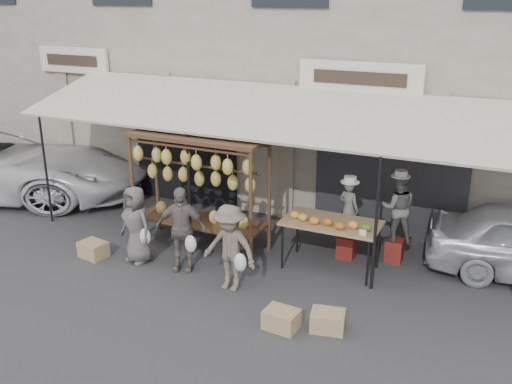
{
  "coord_description": "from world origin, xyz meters",
  "views": [
    {
      "loc": [
        4.33,
        -7.33,
        4.7
      ],
      "look_at": [
        0.25,
        1.4,
        1.3
      ],
      "focal_mm": 40.0,
      "sensor_mm": 36.0,
      "label": 1
    }
  ],
  "objects_px": {
    "produce_table": "(331,224)",
    "vendor_right": "(398,208)",
    "vendor_left": "(349,209)",
    "crate_near_b": "(328,321)",
    "banana_rack": "(198,171)",
    "crate_near_a": "(281,319)",
    "customer_right": "(230,248)",
    "customer_left": "(136,225)",
    "customer_mid": "(181,229)",
    "crate_far": "(93,249)"
  },
  "relations": [
    {
      "from": "vendor_right",
      "to": "vendor_left",
      "type": "bearing_deg",
      "value": -1.09
    },
    {
      "from": "produce_table",
      "to": "customer_right",
      "type": "relative_size",
      "value": 1.15
    },
    {
      "from": "vendor_right",
      "to": "banana_rack",
      "type": "bearing_deg",
      "value": -0.42
    },
    {
      "from": "produce_table",
      "to": "crate_near_a",
      "type": "height_order",
      "value": "produce_table"
    },
    {
      "from": "banana_rack",
      "to": "produce_table",
      "type": "xyz_separation_m",
      "value": [
        2.53,
        0.2,
        -0.69
      ]
    },
    {
      "from": "banana_rack",
      "to": "vendor_left",
      "type": "bearing_deg",
      "value": 16.3
    },
    {
      "from": "customer_right",
      "to": "vendor_left",
      "type": "bearing_deg",
      "value": 57.32
    },
    {
      "from": "customer_mid",
      "to": "crate_far",
      "type": "relative_size",
      "value": 3.14
    },
    {
      "from": "customer_left",
      "to": "customer_mid",
      "type": "distance_m",
      "value": 0.91
    },
    {
      "from": "crate_near_a",
      "to": "crate_far",
      "type": "height_order",
      "value": "same"
    },
    {
      "from": "banana_rack",
      "to": "vendor_right",
      "type": "distance_m",
      "value": 3.69
    },
    {
      "from": "vendor_left",
      "to": "crate_near_a",
      "type": "distance_m",
      "value": 2.82
    },
    {
      "from": "banana_rack",
      "to": "produce_table",
      "type": "distance_m",
      "value": 2.63
    },
    {
      "from": "produce_table",
      "to": "customer_mid",
      "type": "height_order",
      "value": "customer_mid"
    },
    {
      "from": "banana_rack",
      "to": "customer_mid",
      "type": "xyz_separation_m",
      "value": [
        0.15,
        -0.89,
        -0.8
      ]
    },
    {
      "from": "customer_mid",
      "to": "vendor_right",
      "type": "bearing_deg",
      "value": 11.5
    },
    {
      "from": "customer_left",
      "to": "customer_mid",
      "type": "bearing_deg",
      "value": 19.37
    },
    {
      "from": "produce_table",
      "to": "vendor_left",
      "type": "distance_m",
      "value": 0.61
    },
    {
      "from": "produce_table",
      "to": "customer_left",
      "type": "height_order",
      "value": "customer_left"
    },
    {
      "from": "customer_mid",
      "to": "customer_right",
      "type": "height_order",
      "value": "customer_mid"
    },
    {
      "from": "banana_rack",
      "to": "customer_left",
      "type": "bearing_deg",
      "value": -127.85
    },
    {
      "from": "produce_table",
      "to": "crate_far",
      "type": "xyz_separation_m",
      "value": [
        -4.15,
        -1.38,
        -0.73
      ]
    },
    {
      "from": "produce_table",
      "to": "crate_near_b",
      "type": "height_order",
      "value": "produce_table"
    },
    {
      "from": "produce_table",
      "to": "customer_left",
      "type": "relative_size",
      "value": 1.18
    },
    {
      "from": "customer_left",
      "to": "customer_right",
      "type": "xyz_separation_m",
      "value": [
        2.01,
        -0.2,
        0.02
      ]
    },
    {
      "from": "customer_mid",
      "to": "vendor_left",
      "type": "bearing_deg",
      "value": 15.52
    },
    {
      "from": "banana_rack",
      "to": "crate_near_a",
      "type": "bearing_deg",
      "value": -37.48
    },
    {
      "from": "vendor_left",
      "to": "crate_near_b",
      "type": "distance_m",
      "value": 2.62
    },
    {
      "from": "customer_right",
      "to": "crate_far",
      "type": "height_order",
      "value": "customer_right"
    },
    {
      "from": "customer_mid",
      "to": "crate_far",
      "type": "distance_m",
      "value": 1.9
    },
    {
      "from": "customer_left",
      "to": "vendor_right",
      "type": "bearing_deg",
      "value": 39.58
    },
    {
      "from": "customer_left",
      "to": "customer_mid",
      "type": "relative_size",
      "value": 0.93
    },
    {
      "from": "vendor_left",
      "to": "crate_far",
      "type": "xyz_separation_m",
      "value": [
        -4.29,
        -1.96,
        -0.83
      ]
    },
    {
      "from": "customer_mid",
      "to": "crate_near_a",
      "type": "relative_size",
      "value": 3.15
    },
    {
      "from": "banana_rack",
      "to": "vendor_left",
      "type": "height_order",
      "value": "banana_rack"
    },
    {
      "from": "vendor_left",
      "to": "customer_right",
      "type": "height_order",
      "value": "vendor_left"
    },
    {
      "from": "customer_left",
      "to": "customer_mid",
      "type": "height_order",
      "value": "customer_mid"
    },
    {
      "from": "vendor_right",
      "to": "crate_near_b",
      "type": "xyz_separation_m",
      "value": [
        -0.39,
        -2.68,
        -0.91
      ]
    },
    {
      "from": "produce_table",
      "to": "crate_near_a",
      "type": "distance_m",
      "value": 2.23
    },
    {
      "from": "customer_mid",
      "to": "crate_near_a",
      "type": "bearing_deg",
      "value": -41.57
    },
    {
      "from": "customer_left",
      "to": "produce_table",
      "type": "bearing_deg",
      "value": 34.29
    },
    {
      "from": "customer_left",
      "to": "crate_near_b",
      "type": "bearing_deg",
      "value": 4.49
    },
    {
      "from": "produce_table",
      "to": "vendor_right",
      "type": "relative_size",
      "value": 1.36
    },
    {
      "from": "banana_rack",
      "to": "crate_far",
      "type": "height_order",
      "value": "banana_rack"
    },
    {
      "from": "crate_far",
      "to": "crate_near_a",
      "type": "bearing_deg",
      "value": -10.06
    },
    {
      "from": "customer_right",
      "to": "crate_near_b",
      "type": "distance_m",
      "value": 2.02
    },
    {
      "from": "customer_left",
      "to": "crate_near_b",
      "type": "relative_size",
      "value": 2.96
    },
    {
      "from": "banana_rack",
      "to": "crate_near_a",
      "type": "relative_size",
      "value": 5.3
    },
    {
      "from": "vendor_left",
      "to": "vendor_right",
      "type": "distance_m",
      "value": 0.87
    },
    {
      "from": "banana_rack",
      "to": "customer_right",
      "type": "xyz_separation_m",
      "value": [
        1.26,
        -1.17,
        -0.83
      ]
    }
  ]
}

